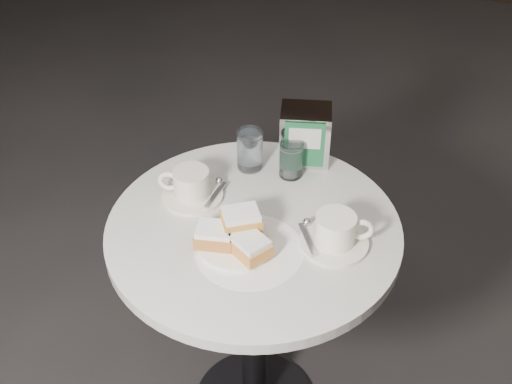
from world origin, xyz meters
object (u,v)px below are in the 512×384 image
(coffee_cup_right, at_px, (336,233))
(cafe_table, at_px, (254,283))
(water_glass_right, at_px, (291,160))
(napkin_dispenser, at_px, (305,135))
(water_glass_left, at_px, (250,150))
(coffee_cup_left, at_px, (191,186))
(beignet_plate, at_px, (235,237))

(coffee_cup_right, bearing_deg, cafe_table, 162.13)
(water_glass_right, relative_size, napkin_dispenser, 0.65)
(cafe_table, height_order, water_glass_left, water_glass_left)
(coffee_cup_right, distance_m, napkin_dispenser, 0.34)
(coffee_cup_left, relative_size, coffee_cup_right, 0.90)
(cafe_table, relative_size, napkin_dispenser, 4.92)
(beignet_plate, relative_size, coffee_cup_right, 1.02)
(beignet_plate, bearing_deg, water_glass_left, 101.09)
(cafe_table, bearing_deg, coffee_cup_right, -2.66)
(cafe_table, xyz_separation_m, napkin_dispenser, (0.05, 0.30, 0.27))
(water_glass_right, height_order, napkin_dispenser, napkin_dispenser)
(beignet_plate, xyz_separation_m, napkin_dispenser, (0.07, 0.38, 0.05))
(coffee_cup_left, height_order, water_glass_left, water_glass_left)
(napkin_dispenser, bearing_deg, coffee_cup_right, -76.11)
(coffee_cup_left, xyz_separation_m, water_glass_left, (0.10, 0.16, 0.02))
(beignet_plate, height_order, coffee_cup_left, beignet_plate)
(water_glass_left, xyz_separation_m, napkin_dispenser, (0.13, 0.08, 0.02))
(coffee_cup_left, bearing_deg, water_glass_right, 27.90)
(cafe_table, relative_size, water_glass_right, 7.59)
(water_glass_right, bearing_deg, cafe_table, -98.98)
(cafe_table, relative_size, coffee_cup_left, 4.25)
(coffee_cup_right, relative_size, water_glass_right, 1.98)
(beignet_plate, height_order, water_glass_right, water_glass_right)
(coffee_cup_right, height_order, water_glass_right, water_glass_right)
(coffee_cup_right, height_order, napkin_dispenser, napkin_dispenser)
(water_glass_left, height_order, water_glass_right, water_glass_left)
(coffee_cup_left, distance_m, coffee_cup_right, 0.38)
(cafe_table, bearing_deg, beignet_plate, -102.01)
(coffee_cup_left, bearing_deg, cafe_table, -26.75)
(cafe_table, height_order, napkin_dispenser, napkin_dispenser)
(water_glass_right, bearing_deg, napkin_dispenser, 78.37)
(coffee_cup_right, xyz_separation_m, water_glass_right, (-0.16, 0.23, 0.01))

